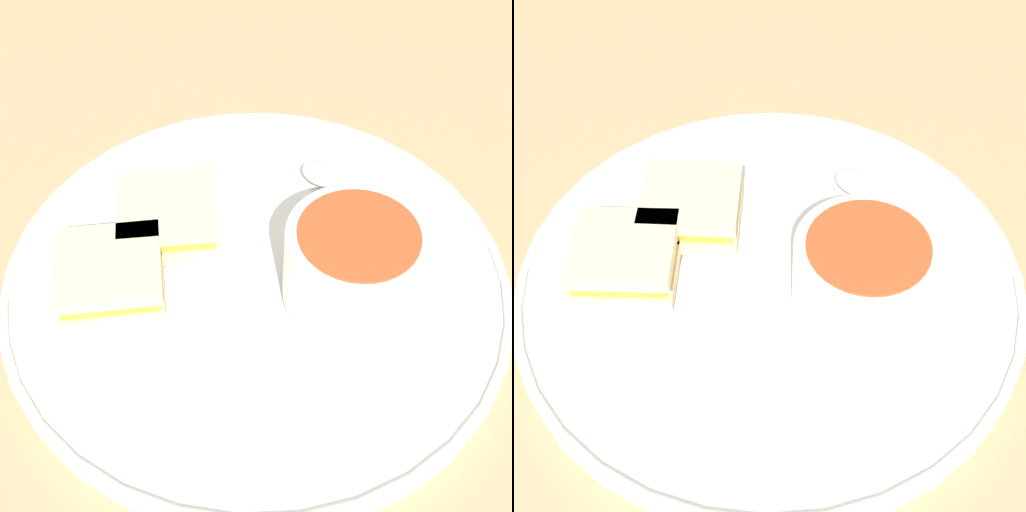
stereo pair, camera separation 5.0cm
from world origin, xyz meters
TOP-DOWN VIEW (x-y plane):
  - ground_plane at (0.00, 0.00)m, footprint 2.40×2.40m
  - plate at (0.00, 0.00)m, footprint 0.36×0.36m
  - soup_bowl at (-0.02, -0.07)m, footprint 0.09×0.09m
  - spoon at (0.09, -0.05)m, footprint 0.08×0.09m
  - sandwich_half_near at (0.04, 0.07)m, footprint 0.08×0.08m
  - sandwich_half_far at (-0.02, 0.10)m, footprint 0.08×0.08m

SIDE VIEW (x-z plane):
  - ground_plane at x=0.00m, z-range 0.00..0.00m
  - plate at x=0.00m, z-range 0.00..0.02m
  - spoon at x=0.09m, z-range 0.02..0.03m
  - sandwich_half_near at x=0.04m, z-range 0.02..0.05m
  - sandwich_half_far at x=-0.02m, z-range 0.02..0.05m
  - soup_bowl at x=-0.02m, z-range 0.02..0.08m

